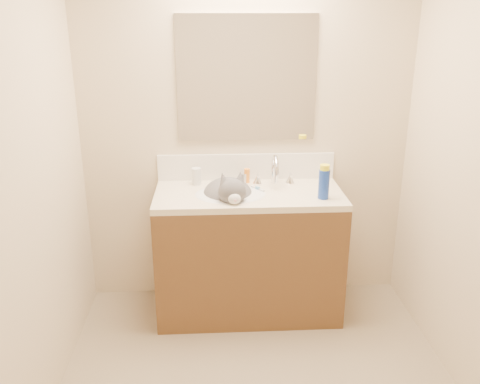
{
  "coord_description": "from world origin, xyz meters",
  "views": [
    {
      "loc": [
        -0.23,
        -2.07,
        1.95
      ],
      "look_at": [
        -0.06,
        0.92,
        0.88
      ],
      "focal_mm": 38.0,
      "sensor_mm": 36.0,
      "label": 1
    }
  ],
  "objects": [
    {
      "name": "spray_cap",
      "position": [
        0.45,
        0.84,
        1.06
      ],
      "size": [
        0.06,
        0.06,
        0.04
      ],
      "primitive_type": "cylinder",
      "rotation": [
        0.0,
        0.0,
        -0.08
      ],
      "color": "yellow",
      "rests_on": "spray_can"
    },
    {
      "name": "mirror",
      "position": [
        0.0,
        1.24,
        1.54
      ],
      "size": [
        0.9,
        0.02,
        0.8
      ],
      "primitive_type": "cube",
      "color": "white",
      "rests_on": "room_shell"
    },
    {
      "name": "cat",
      "position": [
        -0.13,
        0.96,
        0.84
      ],
      "size": [
        0.41,
        0.48,
        0.34
      ],
      "rotation": [
        0.0,
        0.0,
        0.14
      ],
      "color": "#4E4B4E",
      "rests_on": "basin"
    },
    {
      "name": "basin",
      "position": [
        -0.12,
        0.94,
        0.79
      ],
      "size": [
        0.45,
        0.36,
        0.14
      ],
      "primitive_type": "ellipsoid",
      "color": "white",
      "rests_on": "vanity_cabinet"
    },
    {
      "name": "silver_jar",
      "position": [
        -0.02,
        1.18,
        0.89
      ],
      "size": [
        0.06,
        0.06,
        0.06
      ],
      "primitive_type": "cylinder",
      "rotation": [
        0.0,
        0.0,
        0.2
      ],
      "color": "#B7B7BC",
      "rests_on": "counter_slab"
    },
    {
      "name": "pill_bottle",
      "position": [
        -0.34,
        1.15,
        0.92
      ],
      "size": [
        0.07,
        0.07,
        0.11
      ],
      "primitive_type": "cylinder",
      "rotation": [
        0.0,
        0.0,
        -0.19
      ],
      "color": "silver",
      "rests_on": "counter_slab"
    },
    {
      "name": "amber_bottle",
      "position": [
        0.0,
        1.17,
        0.91
      ],
      "size": [
        0.04,
        0.04,
        0.1
      ],
      "primitive_type": "cylinder",
      "rotation": [
        0.0,
        0.0,
        -0.03
      ],
      "color": "orange",
      "rests_on": "counter_slab"
    },
    {
      "name": "backsplash",
      "position": [
        0.0,
        1.24,
        0.95
      ],
      "size": [
        1.2,
        0.02,
        0.18
      ],
      "primitive_type": "cube",
      "color": "white",
      "rests_on": "counter_slab"
    },
    {
      "name": "toothbrush_head",
      "position": [
        0.06,
        1.03,
        0.87
      ],
      "size": [
        0.03,
        0.04,
        0.02
      ],
      "primitive_type": "cube",
      "rotation": [
        0.0,
        0.0,
        0.63
      ],
      "color": "#63A4D2",
      "rests_on": "counter_slab"
    },
    {
      "name": "spray_can",
      "position": [
        0.45,
        0.84,
        0.95
      ],
      "size": [
        0.07,
        0.07,
        0.18
      ],
      "primitive_type": "cylinder",
      "rotation": [
        0.0,
        0.0,
        -0.08
      ],
      "color": "#16379E",
      "rests_on": "counter_slab"
    },
    {
      "name": "toothbrush",
      "position": [
        0.06,
        1.03,
        0.86
      ],
      "size": [
        0.09,
        0.11,
        0.01
      ],
      "primitive_type": "cube",
      "rotation": [
        0.0,
        0.0,
        0.63
      ],
      "color": "silver",
      "rests_on": "counter_slab"
    },
    {
      "name": "vanity_cabinet",
      "position": [
        0.0,
        0.97,
        0.41
      ],
      "size": [
        1.2,
        0.55,
        0.82
      ],
      "primitive_type": "cube",
      "color": "brown",
      "rests_on": "ground"
    },
    {
      "name": "counter_slab",
      "position": [
        0.0,
        0.97,
        0.84
      ],
      "size": [
        1.2,
        0.55,
        0.04
      ],
      "primitive_type": "cube",
      "color": "beige",
      "rests_on": "vanity_cabinet"
    },
    {
      "name": "pill_label",
      "position": [
        -0.34,
        1.15,
        0.91
      ],
      "size": [
        0.07,
        0.07,
        0.04
      ],
      "primitive_type": "cylinder",
      "rotation": [
        0.0,
        0.0,
        -0.19
      ],
      "color": "#D36323",
      "rests_on": "pill_bottle"
    },
    {
      "name": "room_shell",
      "position": [
        0.0,
        0.0,
        1.49
      ],
      "size": [
        2.24,
        2.54,
        2.52
      ],
      "color": "beige",
      "rests_on": "ground"
    },
    {
      "name": "faucet",
      "position": [
        0.18,
        1.11,
        0.95
      ],
      "size": [
        0.28,
        0.2,
        0.21
      ],
      "color": "silver",
      "rests_on": "counter_slab"
    }
  ]
}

